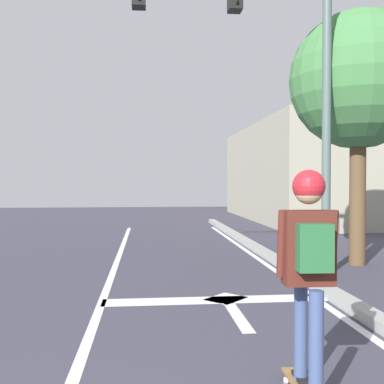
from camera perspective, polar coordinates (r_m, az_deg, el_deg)
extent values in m
cube|color=silver|center=(7.25, -10.79, -12.37)|extent=(0.12, 20.00, 0.01)
cube|color=silver|center=(7.63, 13.60, -11.69)|extent=(0.12, 20.00, 0.01)
cube|color=silver|center=(6.81, 2.94, -13.25)|extent=(3.25, 0.40, 0.01)
cube|color=silver|center=(6.10, 5.64, -15.00)|extent=(0.16, 1.40, 0.01)
cube|color=silver|center=(6.91, 4.22, -13.05)|extent=(0.71, 0.71, 0.01)
cube|color=#999C96|center=(7.70, 15.39, -11.07)|extent=(0.24, 24.00, 0.14)
cube|color=#B2B2B7|center=(4.28, 12.90, -21.43)|extent=(0.16, 0.06, 0.01)
cylinder|color=silver|center=(4.27, 11.59, -21.97)|extent=(0.03, 0.06, 0.06)
cylinder|color=silver|center=(4.32, 14.19, -21.71)|extent=(0.03, 0.06, 0.06)
cylinder|color=#3B4D79|center=(4.04, 13.35, -16.27)|extent=(0.11, 0.11, 0.83)
cube|color=black|center=(4.18, 13.32, -21.48)|extent=(0.10, 0.24, 0.03)
cylinder|color=#3B4D79|center=(3.69, 15.17, -18.01)|extent=(0.11, 0.11, 0.83)
cube|color=#532119|center=(3.70, 14.28, -6.71)|extent=(0.39, 0.20, 0.58)
cylinder|color=#532119|center=(3.67, 11.10, -6.35)|extent=(0.07, 0.13, 0.53)
cylinder|color=#532119|center=(3.79, 17.09, -6.14)|extent=(0.07, 0.13, 0.53)
sphere|color=tan|center=(3.67, 14.32, 0.27)|extent=(0.23, 0.23, 0.23)
sphere|color=red|center=(3.67, 14.32, 0.72)|extent=(0.26, 0.26, 0.26)
cube|color=#276236|center=(3.57, 14.96, -6.69)|extent=(0.27, 0.15, 0.36)
cylinder|color=#4F625E|center=(8.73, 16.38, 8.75)|extent=(0.16, 0.16, 5.71)
cylinder|color=black|center=(8.61, 5.57, 22.55)|extent=(0.02, 0.10, 0.10)
cylinder|color=brown|center=(10.00, 19.88, -0.15)|extent=(0.33, 0.33, 2.95)
sphere|color=#427E43|center=(10.21, 19.99, 12.95)|extent=(2.80, 2.80, 2.80)
cube|color=#9E9A85|center=(22.55, 20.62, 2.21)|extent=(10.75, 11.43, 4.21)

